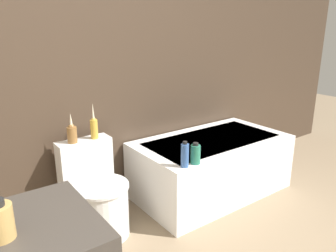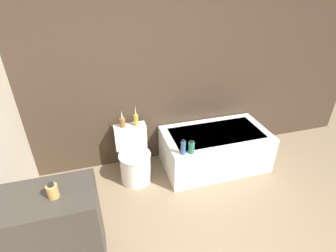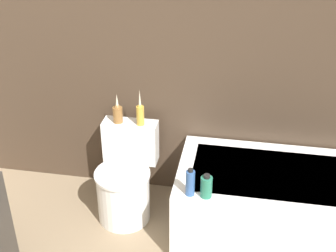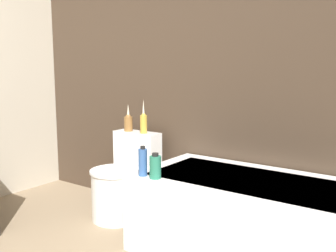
{
  "view_description": "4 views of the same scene",
  "coord_description": "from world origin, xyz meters",
  "px_view_note": "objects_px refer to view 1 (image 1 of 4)",
  "views": [
    {
      "loc": [
        -1.19,
        -0.31,
        1.51
      ],
      "look_at": [
        0.2,
        1.58,
        0.79
      ],
      "focal_mm": 35.0,
      "sensor_mm": 36.0,
      "label": 1
    },
    {
      "loc": [
        -0.66,
        -0.95,
        2.36
      ],
      "look_at": [
        0.08,
        1.59,
        0.81
      ],
      "focal_mm": 28.0,
      "sensor_mm": 36.0,
      "label": 2
    },
    {
      "loc": [
        0.48,
        -0.95,
        2.37
      ],
      "look_at": [
        0.05,
        1.48,
        0.96
      ],
      "focal_mm": 50.0,
      "sensor_mm": 36.0,
      "label": 3
    },
    {
      "loc": [
        1.78,
        -0.52,
        1.23
      ],
      "look_at": [
        0.25,
        1.61,
        0.82
      ],
      "focal_mm": 42.0,
      "sensor_mm": 36.0,
      "label": 4
    }
  ],
  "objects_px": {
    "shampoo_bottle_tall": "(185,155)",
    "shampoo_bottle_short": "(195,154)",
    "vase_gold": "(72,133)",
    "toilet": "(98,197)",
    "bathtub": "(211,165)",
    "vase_silver": "(94,127)"
  },
  "relations": [
    {
      "from": "toilet",
      "to": "vase_gold",
      "type": "xyz_separation_m",
      "value": [
        -0.09,
        0.19,
        0.47
      ]
    },
    {
      "from": "toilet",
      "to": "shampoo_bottle_short",
      "type": "bearing_deg",
      "value": -30.37
    },
    {
      "from": "toilet",
      "to": "shampoo_bottle_tall",
      "type": "relative_size",
      "value": 3.45
    },
    {
      "from": "shampoo_bottle_tall",
      "to": "shampoo_bottle_short",
      "type": "relative_size",
      "value": 1.2
    },
    {
      "from": "vase_silver",
      "to": "shampoo_bottle_tall",
      "type": "relative_size",
      "value": 1.43
    },
    {
      "from": "vase_silver",
      "to": "toilet",
      "type": "bearing_deg",
      "value": -114.94
    },
    {
      "from": "vase_gold",
      "to": "vase_silver",
      "type": "bearing_deg",
      "value": -2.35
    },
    {
      "from": "bathtub",
      "to": "toilet",
      "type": "xyz_separation_m",
      "value": [
        -1.11,
        0.05,
        0.02
      ]
    },
    {
      "from": "vase_gold",
      "to": "bathtub",
      "type": "bearing_deg",
      "value": -11.29
    },
    {
      "from": "shampoo_bottle_short",
      "to": "toilet",
      "type": "bearing_deg",
      "value": 149.63
    },
    {
      "from": "toilet",
      "to": "vase_gold",
      "type": "distance_m",
      "value": 0.52
    },
    {
      "from": "bathtub",
      "to": "vase_gold",
      "type": "height_order",
      "value": "vase_gold"
    },
    {
      "from": "vase_gold",
      "to": "toilet",
      "type": "bearing_deg",
      "value": -65.87
    },
    {
      "from": "bathtub",
      "to": "vase_silver",
      "type": "relative_size",
      "value": 5.0
    },
    {
      "from": "vase_gold",
      "to": "vase_silver",
      "type": "relative_size",
      "value": 0.82
    },
    {
      "from": "shampoo_bottle_tall",
      "to": "shampoo_bottle_short",
      "type": "bearing_deg",
      "value": -0.21
    },
    {
      "from": "vase_gold",
      "to": "vase_silver",
      "type": "height_order",
      "value": "vase_silver"
    },
    {
      "from": "bathtub",
      "to": "toilet",
      "type": "distance_m",
      "value": 1.11
    },
    {
      "from": "shampoo_bottle_short",
      "to": "bathtub",
      "type": "bearing_deg",
      "value": 33.93
    },
    {
      "from": "vase_silver",
      "to": "bathtub",
      "type": "bearing_deg",
      "value": -12.74
    },
    {
      "from": "bathtub",
      "to": "shampoo_bottle_tall",
      "type": "bearing_deg",
      "value": -150.98
    },
    {
      "from": "vase_gold",
      "to": "vase_silver",
      "type": "distance_m",
      "value": 0.17
    }
  ]
}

